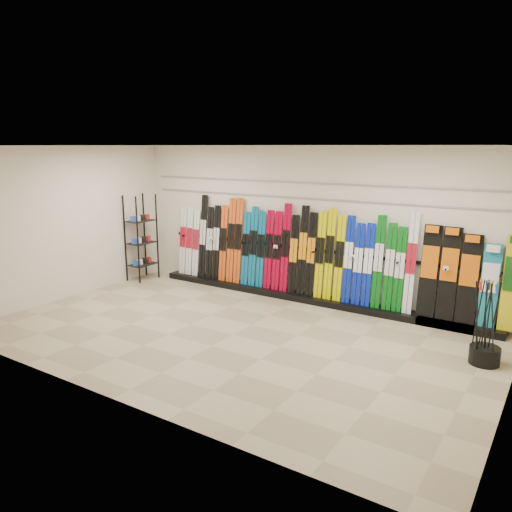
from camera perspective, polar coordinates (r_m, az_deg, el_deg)
The scene contains 12 objects.
floor at distance 8.19m, azimuth -2.66°, elevation -8.98°, with size 8.00×8.00×0.00m, color gray.
back_wall at distance 9.88m, azimuth 5.74°, elevation 3.71°, with size 8.00×8.00×0.00m, color beige.
left_wall at distance 10.59m, azimuth -20.67°, elevation 3.55°, with size 5.00×5.00×0.00m, color beige.
ceiling at distance 7.63m, azimuth -2.89°, elevation 12.50°, with size 8.00×8.00×0.00m, color silver.
ski_rack_base at distance 9.91m, azimuth 6.13°, elevation -4.83°, with size 8.00×0.40×0.12m, color black.
skis at distance 10.03m, azimuth 2.91°, elevation 0.63°, with size 5.36×0.21×1.82m.
snowboards at distance 8.91m, azimuth 23.00°, elevation -2.34°, with size 1.58×0.24×1.57m.
accessory_rack at distance 11.56m, azimuth -12.97°, elevation 2.07°, with size 0.40×0.60×1.94m, color black.
pole_bin at distance 7.82m, azimuth 24.65°, elevation -10.27°, with size 0.42×0.42×0.25m, color black.
ski_poles at distance 7.62m, azimuth 24.62°, elevation -6.94°, with size 0.36×0.27×1.18m.
slatwall_rail_0 at distance 9.80m, azimuth 5.75°, elevation 6.58°, with size 7.60×0.02×0.03m, color gray.
slatwall_rail_1 at distance 9.77m, azimuth 5.79°, elevation 8.33°, with size 7.60×0.02×0.03m, color gray.
Camera 1 is at (4.46, -6.18, 3.00)m, focal length 35.00 mm.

